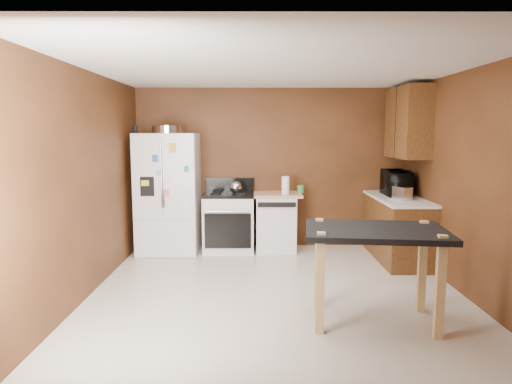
{
  "coord_description": "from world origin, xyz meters",
  "views": [
    {
      "loc": [
        -0.24,
        -4.96,
        1.82
      ],
      "look_at": [
        -0.23,
        0.85,
        1.05
      ],
      "focal_mm": 32.0,
      "sensor_mm": 36.0,
      "label": 1
    }
  ],
  "objects_px": {
    "toaster": "(402,193)",
    "green_canister": "(301,189)",
    "gas_range": "(229,221)",
    "microwave": "(396,184)",
    "island": "(375,243)",
    "roasting_pan": "(167,129)",
    "refrigerator": "(168,193)",
    "dishwasher": "(276,221)",
    "kettle": "(236,187)",
    "paper_towel": "(285,185)",
    "pen_cup": "(135,129)"
  },
  "relations": [
    {
      "from": "refrigerator",
      "to": "dishwasher",
      "type": "distance_m",
      "value": 1.69
    },
    {
      "from": "green_canister",
      "to": "toaster",
      "type": "relative_size",
      "value": 0.48
    },
    {
      "from": "paper_towel",
      "to": "refrigerator",
      "type": "bearing_deg",
      "value": 178.24
    },
    {
      "from": "dishwasher",
      "to": "green_canister",
      "type": "bearing_deg",
      "value": 8.43
    },
    {
      "from": "paper_towel",
      "to": "refrigerator",
      "type": "relative_size",
      "value": 0.15
    },
    {
      "from": "toaster",
      "to": "gas_range",
      "type": "height_order",
      "value": "gas_range"
    },
    {
      "from": "toaster",
      "to": "roasting_pan",
      "type": "bearing_deg",
      "value": 146.82
    },
    {
      "from": "kettle",
      "to": "refrigerator",
      "type": "bearing_deg",
      "value": 179.92
    },
    {
      "from": "pen_cup",
      "to": "dishwasher",
      "type": "height_order",
      "value": "pen_cup"
    },
    {
      "from": "paper_towel",
      "to": "green_canister",
      "type": "distance_m",
      "value": 0.32
    },
    {
      "from": "roasting_pan",
      "to": "microwave",
      "type": "distance_m",
      "value": 3.46
    },
    {
      "from": "gas_range",
      "to": "paper_towel",
      "type": "bearing_deg",
      "value": -7.64
    },
    {
      "from": "paper_towel",
      "to": "microwave",
      "type": "height_order",
      "value": "microwave"
    },
    {
      "from": "toaster",
      "to": "microwave",
      "type": "relative_size",
      "value": 0.41
    },
    {
      "from": "pen_cup",
      "to": "toaster",
      "type": "relative_size",
      "value": 0.46
    },
    {
      "from": "kettle",
      "to": "toaster",
      "type": "xyz_separation_m",
      "value": [
        2.31,
        -0.66,
        -0.01
      ]
    },
    {
      "from": "toaster",
      "to": "green_canister",
      "type": "bearing_deg",
      "value": 126.13
    },
    {
      "from": "roasting_pan",
      "to": "toaster",
      "type": "distance_m",
      "value": 3.48
    },
    {
      "from": "green_canister",
      "to": "microwave",
      "type": "height_order",
      "value": "microwave"
    },
    {
      "from": "refrigerator",
      "to": "gas_range",
      "type": "bearing_deg",
      "value": 3.81
    },
    {
      "from": "refrigerator",
      "to": "dishwasher",
      "type": "bearing_deg",
      "value": 2.99
    },
    {
      "from": "roasting_pan",
      "to": "paper_towel",
      "type": "bearing_deg",
      "value": -0.76
    },
    {
      "from": "green_canister",
      "to": "refrigerator",
      "type": "height_order",
      "value": "refrigerator"
    },
    {
      "from": "roasting_pan",
      "to": "green_canister",
      "type": "height_order",
      "value": "roasting_pan"
    },
    {
      "from": "paper_towel",
      "to": "island",
      "type": "relative_size",
      "value": 0.19
    },
    {
      "from": "roasting_pan",
      "to": "kettle",
      "type": "bearing_deg",
      "value": 1.68
    },
    {
      "from": "gas_range",
      "to": "kettle",
      "type": "bearing_deg",
      "value": -29.8
    },
    {
      "from": "kettle",
      "to": "toaster",
      "type": "bearing_deg",
      "value": -15.92
    },
    {
      "from": "kettle",
      "to": "toaster",
      "type": "relative_size",
      "value": 0.77
    },
    {
      "from": "kettle",
      "to": "gas_range",
      "type": "distance_m",
      "value": 0.55
    },
    {
      "from": "island",
      "to": "toaster",
      "type": "bearing_deg",
      "value": 65.87
    },
    {
      "from": "toaster",
      "to": "island",
      "type": "bearing_deg",
      "value": -136.57
    },
    {
      "from": "green_canister",
      "to": "gas_range",
      "type": "distance_m",
      "value": 1.21
    },
    {
      "from": "kettle",
      "to": "microwave",
      "type": "distance_m",
      "value": 2.37
    },
    {
      "from": "microwave",
      "to": "gas_range",
      "type": "bearing_deg",
      "value": 85.09
    },
    {
      "from": "green_canister",
      "to": "refrigerator",
      "type": "relative_size",
      "value": 0.07
    },
    {
      "from": "green_canister",
      "to": "kettle",
      "type": "bearing_deg",
      "value": -171.8
    },
    {
      "from": "green_canister",
      "to": "paper_towel",
      "type": "bearing_deg",
      "value": -141.53
    },
    {
      "from": "pen_cup",
      "to": "dishwasher",
      "type": "bearing_deg",
      "value": 6.01
    },
    {
      "from": "microwave",
      "to": "island",
      "type": "bearing_deg",
      "value": 160.01
    },
    {
      "from": "dishwasher",
      "to": "gas_range",
      "type": "bearing_deg",
      "value": -178.06
    },
    {
      "from": "dishwasher",
      "to": "kettle",
      "type": "bearing_deg",
      "value": -171.95
    },
    {
      "from": "roasting_pan",
      "to": "toaster",
      "type": "xyz_separation_m",
      "value": [
        3.31,
        -0.63,
        -0.87
      ]
    },
    {
      "from": "microwave",
      "to": "island",
      "type": "height_order",
      "value": "microwave"
    },
    {
      "from": "toaster",
      "to": "pen_cup",
      "type": "bearing_deg",
      "value": 149.58
    },
    {
      "from": "refrigerator",
      "to": "roasting_pan",
      "type": "bearing_deg",
      "value": -64.53
    },
    {
      "from": "roasting_pan",
      "to": "kettle",
      "type": "xyz_separation_m",
      "value": [
        1.0,
        0.03,
        -0.86
      ]
    },
    {
      "from": "roasting_pan",
      "to": "refrigerator",
      "type": "distance_m",
      "value": 0.96
    },
    {
      "from": "island",
      "to": "refrigerator",
      "type": "bearing_deg",
      "value": 133.2
    },
    {
      "from": "pen_cup",
      "to": "paper_towel",
      "type": "xyz_separation_m",
      "value": [
        2.2,
        0.08,
        -0.83
      ]
    }
  ]
}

